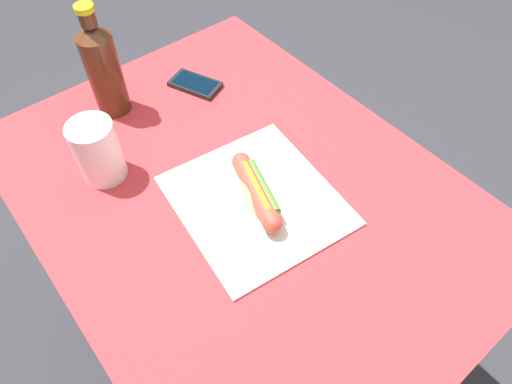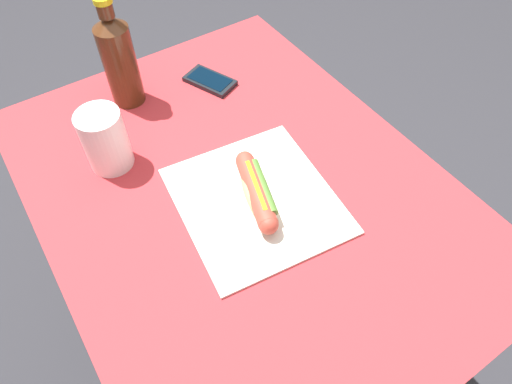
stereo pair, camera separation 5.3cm
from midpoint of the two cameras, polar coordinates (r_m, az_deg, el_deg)
name	(u,v)px [view 1 (the left image)]	position (r m, az deg, el deg)	size (l,w,h in m)	color
ground_plane	(246,332)	(1.61, -2.24, -17.08)	(6.00, 6.00, 0.00)	#2D2D33
dining_table	(242,233)	(1.06, -3.26, -5.23)	(1.02, 0.76, 0.78)	brown
paper_wrapper	(256,200)	(0.90, -1.69, -1.12)	(0.32, 0.29, 0.01)	silver
hot_dog	(256,191)	(0.88, -1.67, 0.04)	(0.19, 0.09, 0.05)	#E5BC75
cell_phone	(195,84)	(1.16, -8.93, 13.09)	(0.14, 0.11, 0.01)	black
soda_bottle	(103,68)	(1.08, -19.91, 14.28)	(0.07, 0.07, 0.26)	#4C2814
drinking_cup	(98,151)	(0.96, -20.65, 4.73)	(0.09, 0.09, 0.13)	white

